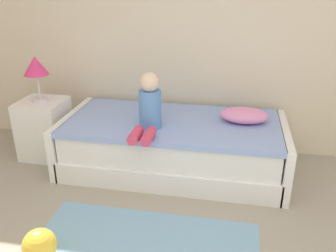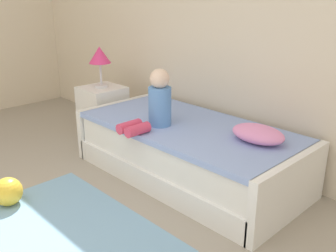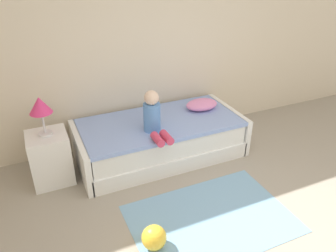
# 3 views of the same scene
# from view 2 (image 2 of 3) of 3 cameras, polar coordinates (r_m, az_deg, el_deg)

# --- Properties ---
(wall_rear) EXTENTS (7.20, 0.10, 2.90)m
(wall_rear) POSITION_cam_2_polar(r_m,az_deg,el_deg) (3.52, 13.51, 16.25)
(wall_rear) COLOR beige
(wall_rear) RESTS_ON ground
(bed) EXTENTS (2.11, 1.00, 0.50)m
(bed) POSITION_cam_2_polar(r_m,az_deg,el_deg) (3.48, 2.96, -3.75)
(bed) COLOR white
(bed) RESTS_ON ground
(nightstand) EXTENTS (0.44, 0.44, 0.60)m
(nightstand) POSITION_cam_2_polar(r_m,az_deg,el_deg) (4.44, -9.67, 1.99)
(nightstand) COLOR white
(nightstand) RESTS_ON ground
(table_lamp) EXTENTS (0.24, 0.24, 0.45)m
(table_lamp) POSITION_cam_2_polar(r_m,az_deg,el_deg) (4.30, -10.15, 10.10)
(table_lamp) COLOR silver
(table_lamp) RESTS_ON nightstand
(child_figure) EXTENTS (0.20, 0.51, 0.50)m
(child_figure) POSITION_cam_2_polar(r_m,az_deg,el_deg) (3.29, -1.85, 3.36)
(child_figure) COLOR #598CD1
(child_figure) RESTS_ON bed
(pillow) EXTENTS (0.44, 0.30, 0.13)m
(pillow) POSITION_cam_2_polar(r_m,az_deg,el_deg) (3.07, 13.27, -1.14)
(pillow) COLOR #EA8CC6
(pillow) RESTS_ON bed
(toy_ball) EXTENTS (0.23, 0.23, 0.23)m
(toy_ball) POSITION_cam_2_polar(r_m,az_deg,el_deg) (3.34, -22.75, -9.01)
(toy_ball) COLOR yellow
(toy_ball) RESTS_ON ground
(area_rug) EXTENTS (1.60, 1.10, 0.01)m
(area_rug) POSITION_cam_2_polar(r_m,az_deg,el_deg) (2.90, -15.55, -15.22)
(area_rug) COLOR #7AA8CC
(area_rug) RESTS_ON ground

